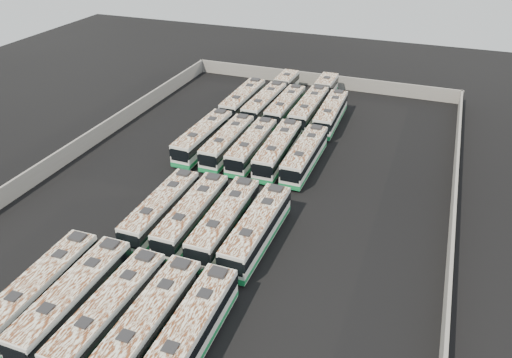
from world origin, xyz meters
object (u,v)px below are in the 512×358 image
Objects in this scene: bus_midback_right at (278,150)px; bus_midback_center at (252,146)px; bus_front_far_left at (42,288)px; bus_front_center at (110,312)px; bus_midfront_center at (192,215)px; bus_midfront_left at (162,209)px; bus_midback_far_right at (305,155)px; bus_front_left at (74,299)px; bus_back_far_right at (331,114)px; bus_back_right at (315,101)px; bus_front_far_right at (190,334)px; bus_midfront_far_right at (257,229)px; bus_midback_far_left at (203,137)px; bus_back_far_left at (243,100)px; bus_midback_left at (228,142)px; bus_front_right at (149,323)px; bus_back_left at (272,97)px; bus_midfront_right at (225,221)px; bus_back_center at (285,107)px.

bus_midback_center is at bearing -179.42° from bus_midback_right.
bus_front_center is at bearing -3.73° from bus_front_far_left.
bus_midfront_left is at bearing -177.88° from bus_midfront_center.
bus_midfront_left is at bearing -121.72° from bus_midback_far_right.
bus_front_left is 30.41m from bus_midback_right.
bus_midfront_center is at bearing -104.16° from bus_back_far_right.
bus_front_left is 47.12m from bus_back_right.
bus_midfront_left is (-10.02, 13.31, -0.05)m from bus_front_far_right.
bus_back_far_right is at bearing 90.78° from bus_midfront_far_right.
bus_midback_far_left is 13.54m from bus_back_far_left.
bus_midfront_far_right is at bearing 43.84° from bus_front_far_left.
bus_back_far_right is at bearing 53.60° from bus_midback_left.
bus_midfront_center is 0.63× the size of bus_back_right.
bus_front_right is 14.13m from bus_midfront_center.
bus_front_far_left is 13.66m from bus_midfront_left.
bus_front_right is at bearing -76.75° from bus_midfront_center.
bus_midfront_left is 33.93m from bus_back_right.
bus_midfront_far_right is 0.64× the size of bus_back_right.
bus_midback_left is (3.31, 29.46, -0.02)m from bus_front_far_left.
bus_front_far_right is 47.28m from bus_back_left.
bus_midfront_right is at bearing -71.43° from bus_back_far_left.
bus_midback_far_left is 10.03m from bus_midback_right.
bus_midback_far_right is (6.78, 16.00, -0.02)m from bus_midfront_center.
bus_back_left is (0.09, 16.75, 0.02)m from bus_midback_left.
bus_midback_far_right is at bearing 90.63° from bus_midfront_far_right.
bus_midfront_right is 3.34m from bus_midfront_far_right.
bus_back_far_left reaches higher than bus_front_far_left.
bus_back_far_left reaches higher than bus_midback_left.
bus_midfront_right reaches higher than bus_front_far_right.
bus_front_far_right is at bearing 3.24° from bus_front_center.
bus_back_far_left is at bearing 88.73° from bus_front_far_left.
bus_front_right is 14.05m from bus_midfront_far_right.
bus_front_left is 13.38m from bus_midfront_left.
bus_midback_left is at bearing -76.17° from bus_back_far_left.
bus_back_center is (-0.12, 43.28, -0.04)m from bus_front_center.
bus_front_left reaches higher than bus_back_left.
bus_front_left reaches higher than bus_midback_far_left.
bus_midback_center is 13.56m from bus_back_center.
bus_front_right is 1.00× the size of bus_midfront_right.
bus_back_far_left is at bearing 94.05° from bus_front_left.
bus_midback_center is (-0.09, 29.72, -0.04)m from bus_front_center.
bus_front_left is at bearing -93.91° from bus_back_center.
bus_front_right is 1.04× the size of bus_midback_center.
bus_front_right is at bearing -91.25° from bus_midback_right.
bus_midback_far_right is 19.47m from bus_back_left.
bus_midfront_center is at bearing 2.72° from bus_midfront_left.
bus_front_center is 1.02× the size of bus_midback_far_right.
bus_midback_right is at bearing 70.07° from bus_front_far_left.
bus_midback_center is 0.97× the size of bus_back_far_left.
bus_midback_far_left reaches higher than bus_midfront_left.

